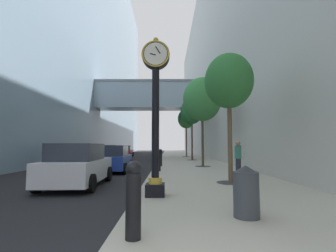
# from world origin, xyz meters

# --- Properties ---
(ground_plane) EXTENTS (110.00, 110.00, 0.00)m
(ground_plane) POSITION_xyz_m (0.00, 27.00, 0.00)
(ground_plane) COLOR black
(ground_plane) RESTS_ON ground
(sidewalk_right) EXTENTS (5.89, 80.00, 0.14)m
(sidewalk_right) POSITION_xyz_m (2.94, 30.00, 0.07)
(sidewalk_right) COLOR #ADA593
(sidewalk_right) RESTS_ON ground
(building_block_left) EXTENTS (23.41, 80.00, 36.66)m
(building_block_left) POSITION_xyz_m (-12.65, 30.00, 18.27)
(building_block_left) COLOR #849EB2
(building_block_left) RESTS_ON ground
(building_block_right) EXTENTS (9.00, 80.00, 26.64)m
(building_block_right) POSITION_xyz_m (10.39, 30.00, 13.32)
(building_block_right) COLOR #B7B2A8
(building_block_right) RESTS_ON ground
(street_clock) EXTENTS (0.84, 0.55, 4.76)m
(street_clock) POSITION_xyz_m (0.59, 5.68, 2.76)
(street_clock) COLOR black
(street_clock) RESTS_ON sidewalk_right
(bollard_nearest) EXTENTS (0.26, 0.26, 1.22)m
(bollard_nearest) POSITION_xyz_m (0.42, 2.43, 0.78)
(bollard_nearest) COLOR black
(bollard_nearest) RESTS_ON sidewalk_right
(bollard_third) EXTENTS (0.26, 0.26, 1.22)m
(bollard_third) POSITION_xyz_m (0.42, 9.22, 0.78)
(bollard_third) COLOR black
(bollard_third) RESTS_ON sidewalk_right
(bollard_fourth) EXTENTS (0.26, 0.26, 1.22)m
(bollard_fourth) POSITION_xyz_m (0.42, 12.62, 0.78)
(bollard_fourth) COLOR black
(bollard_fourth) RESTS_ON sidewalk_right
(bollard_fifth) EXTENTS (0.26, 0.26, 1.22)m
(bollard_fifth) POSITION_xyz_m (0.42, 16.02, 0.78)
(bollard_fifth) COLOR black
(bollard_fifth) RESTS_ON sidewalk_right
(street_tree_near) EXTENTS (1.95, 1.95, 5.20)m
(street_tree_near) POSITION_xyz_m (3.43, 8.17, 4.18)
(street_tree_near) COLOR #333335
(street_tree_near) RESTS_ON sidewalk_right
(street_tree_mid_near) EXTENTS (2.76, 2.76, 6.39)m
(street_tree_mid_near) POSITION_xyz_m (3.43, 15.80, 4.92)
(street_tree_mid_near) COLOR #333335
(street_tree_mid_near) RESTS_ON sidewalk_right
(street_tree_mid_far) EXTENTS (2.31, 2.31, 6.33)m
(street_tree_mid_far) POSITION_xyz_m (3.43, 23.42, 5.11)
(street_tree_mid_far) COLOR #333335
(street_tree_mid_far) RESTS_ON sidewalk_right
(street_tree_far) EXTENTS (2.27, 2.27, 6.40)m
(street_tree_far) POSITION_xyz_m (3.43, 31.05, 5.20)
(street_tree_far) COLOR #333335
(street_tree_far) RESTS_ON sidewalk_right
(trash_bin) EXTENTS (0.53, 0.53, 1.05)m
(trash_bin) POSITION_xyz_m (2.56, 3.57, 0.68)
(trash_bin) COLOR #383D42
(trash_bin) RESTS_ON sidewalk_right
(pedestrian_walking) EXTENTS (0.45, 0.45, 1.70)m
(pedestrian_walking) POSITION_xyz_m (4.52, 10.90, 1.04)
(pedestrian_walking) COLOR #23232D
(pedestrian_walking) RESTS_ON sidewalk_right
(car_white_near) EXTENTS (2.18, 4.27, 1.68)m
(car_white_near) POSITION_xyz_m (-2.61, 8.22, 0.81)
(car_white_near) COLOR silver
(car_white_near) RESTS_ON ground
(car_blue_mid) EXTENTS (2.13, 4.24, 1.58)m
(car_blue_mid) POSITION_xyz_m (-2.42, 13.59, 0.77)
(car_blue_mid) COLOR navy
(car_blue_mid) RESTS_ON ground
(car_red_far) EXTENTS (2.07, 4.20, 1.62)m
(car_red_far) POSITION_xyz_m (-5.19, 33.85, 0.79)
(car_red_far) COLOR #AD191E
(car_red_far) RESTS_ON ground
(car_black_trailing) EXTENTS (2.20, 4.36, 1.65)m
(car_black_trailing) POSITION_xyz_m (-4.46, 21.61, 0.80)
(car_black_trailing) COLOR black
(car_black_trailing) RESTS_ON ground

